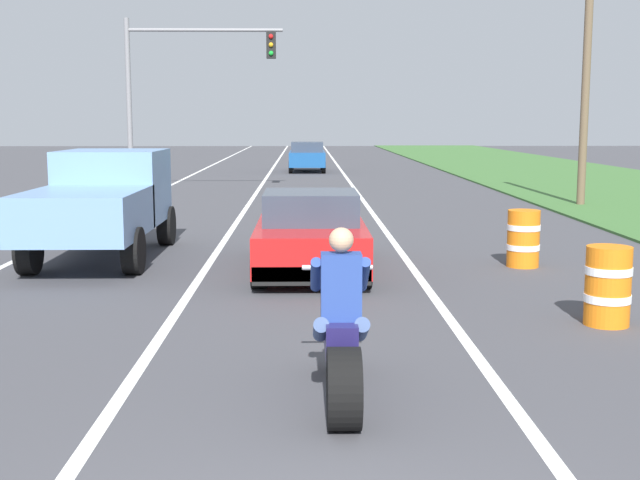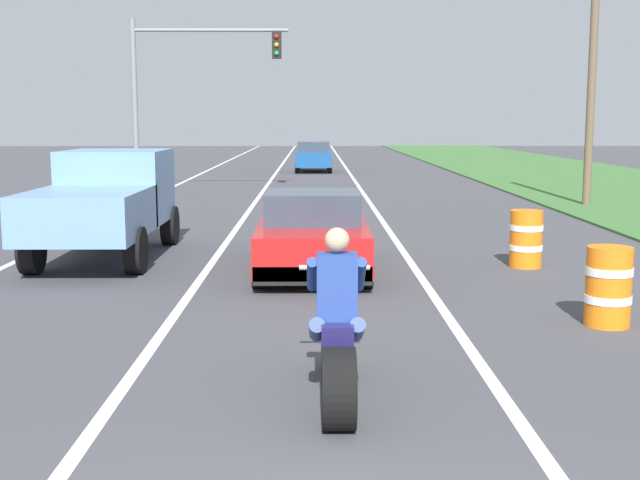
% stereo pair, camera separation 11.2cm
% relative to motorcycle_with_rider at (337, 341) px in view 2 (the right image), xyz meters
% --- Properties ---
extents(lane_stripe_left_solid, '(0.14, 120.00, 0.01)m').
position_rel_motorcycle_with_rider_xyz_m(lane_stripe_left_solid, '(-5.65, 16.69, -0.59)').
color(lane_stripe_left_solid, white).
rests_on(lane_stripe_left_solid, ground).
extents(lane_stripe_right_solid, '(0.14, 120.00, 0.01)m').
position_rel_motorcycle_with_rider_xyz_m(lane_stripe_right_solid, '(1.55, 16.69, -0.59)').
color(lane_stripe_right_solid, white).
rests_on(lane_stripe_right_solid, ground).
extents(lane_stripe_centre_dashed, '(0.14, 120.00, 0.01)m').
position_rel_motorcycle_with_rider_xyz_m(lane_stripe_centre_dashed, '(-2.05, 16.69, -0.59)').
color(lane_stripe_centre_dashed, white).
rests_on(lane_stripe_centre_dashed, ground).
extents(motorcycle_with_rider, '(0.70, 2.21, 1.62)m').
position_rel_motorcycle_with_rider_xyz_m(motorcycle_with_rider, '(0.00, 0.00, 0.00)').
color(motorcycle_with_rider, black).
rests_on(motorcycle_with_rider, ground).
extents(sports_car_red, '(1.84, 4.30, 1.37)m').
position_rel_motorcycle_with_rider_xyz_m(sports_car_red, '(-0.22, 6.81, 0.04)').
color(sports_car_red, red).
rests_on(sports_car_red, ground).
extents(pickup_truck_left_lane_light_blue, '(2.02, 4.80, 1.98)m').
position_rel_motorcycle_with_rider_xyz_m(pickup_truck_left_lane_light_blue, '(-4.06, 8.11, 0.51)').
color(pickup_truck_left_lane_light_blue, '#6B93C6').
rests_on(pickup_truck_left_lane_light_blue, ground).
extents(traffic_light_mast_near, '(5.39, 0.34, 6.00)m').
position_rel_motorcycle_with_rider_xyz_m(traffic_light_mast_near, '(-4.66, 21.83, 3.46)').
color(traffic_light_mast_near, gray).
rests_on(traffic_light_mast_near, ground).
extents(utility_pole_roadside, '(0.24, 0.24, 7.71)m').
position_rel_motorcycle_with_rider_xyz_m(utility_pole_roadside, '(7.96, 17.46, 3.26)').
color(utility_pole_roadside, brown).
rests_on(utility_pole_roadside, ground).
extents(construction_barrel_nearest, '(0.58, 0.58, 1.00)m').
position_rel_motorcycle_with_rider_xyz_m(construction_barrel_nearest, '(3.47, 2.90, -0.09)').
color(construction_barrel_nearest, orange).
rests_on(construction_barrel_nearest, ground).
extents(construction_barrel_mid, '(0.58, 0.58, 1.00)m').
position_rel_motorcycle_with_rider_xyz_m(construction_barrel_mid, '(3.51, 7.12, -0.09)').
color(construction_barrel_mid, orange).
rests_on(construction_barrel_mid, ground).
extents(distant_car_far_ahead, '(1.80, 4.00, 1.50)m').
position_rel_motorcycle_with_rider_xyz_m(distant_car_far_ahead, '(-0.21, 34.54, 0.18)').
color(distant_car_far_ahead, '#194C8C').
rests_on(distant_car_far_ahead, ground).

